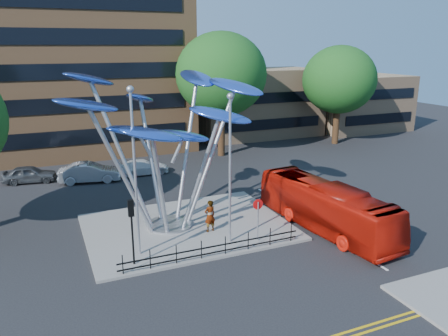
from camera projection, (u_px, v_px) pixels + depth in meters
name	position (u px, v px, depth m)	size (l,w,h in m)	color
ground	(245.00, 270.00, 21.76)	(120.00, 120.00, 0.00)	black
traffic_island	(187.00, 227.00, 26.66)	(12.00, 9.00, 0.15)	slate
brick_tower	(54.00, 1.00, 43.69)	(25.00, 15.00, 30.00)	#8E623E
low_building_near	(256.00, 102.00, 53.26)	(15.00, 8.00, 8.00)	tan
low_building_far	(359.00, 103.00, 56.93)	(12.00, 8.00, 7.00)	tan
tree_right	(221.00, 74.00, 42.05)	(8.80, 8.80, 12.11)	black
tree_far	(339.00, 80.00, 47.61)	(8.00, 8.00, 10.81)	black
leaf_sculpture	(163.00, 116.00, 25.01)	(12.72, 9.54, 9.51)	#9EA0A5
street_lamp_left	(134.00, 159.00, 21.69)	(0.36, 0.36, 8.80)	#9EA0A5
street_lamp_right	(230.00, 156.00, 23.21)	(0.36, 0.36, 8.30)	#9EA0A5
traffic_light_island	(131.00, 218.00, 21.36)	(0.28, 0.18, 3.42)	black
no_entry_sign_island	(258.00, 213.00, 24.24)	(0.60, 0.10, 2.45)	#9EA0A5
pedestrian_railing_front	(214.00, 249.00, 22.73)	(10.00, 0.06, 1.00)	black
red_bus	(325.00, 207.00, 26.16)	(2.43, 10.38, 2.89)	#AB1207
pedestrian	(210.00, 216.00, 25.63)	(0.71, 0.46, 1.93)	gray
parked_car_left	(30.00, 174.00, 35.34)	(1.64, 4.09, 1.39)	#45494D
parked_car_mid	(90.00, 173.00, 35.44)	(1.69, 4.86, 1.60)	#9FA2A6
parked_car_right	(143.00, 167.00, 37.61)	(1.80, 4.43, 1.28)	silver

